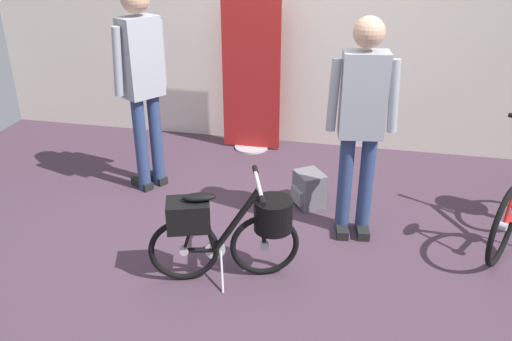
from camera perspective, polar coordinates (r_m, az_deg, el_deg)
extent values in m
plane|color=#473342|center=(4.08, 0.31, -8.11)|extent=(6.84, 6.84, 0.00)
cylinder|color=#B7B7BC|center=(5.74, -0.49, 2.54)|extent=(0.36, 0.36, 0.02)
cube|color=#A51E1E|center=(5.48, -0.52, 10.14)|extent=(0.60, 0.02, 1.56)
torus|color=black|center=(3.67, 0.94, -8.00)|extent=(0.46, 0.19, 0.48)
cylinder|color=#B7B7BC|center=(3.67, 0.94, -8.00)|extent=(0.07, 0.07, 0.06)
torus|color=black|center=(3.65, -7.70, -8.45)|extent=(0.46, 0.19, 0.48)
cylinder|color=#B7B7BC|center=(3.65, -7.70, -8.45)|extent=(0.07, 0.07, 0.06)
cylinder|color=black|center=(3.65, -6.05, -8.46)|extent=(0.21, 0.10, 0.05)
cylinder|color=black|center=(3.54, -2.13, -5.39)|extent=(0.33, 0.15, 0.46)
cylinder|color=black|center=(3.55, -5.22, -5.87)|extent=(0.13, 0.07, 0.40)
cylinder|color=black|center=(3.65, -6.05, -8.46)|extent=(0.21, 0.09, 0.04)
cylinder|color=black|center=(3.55, 0.61, -5.15)|extent=(0.08, 0.05, 0.43)
cylinder|color=black|center=(3.54, -6.91, -5.87)|extent=(0.14, 0.06, 0.39)
ellipsoid|color=black|center=(3.44, -6.09, -2.84)|extent=(0.24, 0.15, 0.05)
cylinder|color=#B7B7BC|center=(3.43, 0.26, -1.83)|extent=(0.03, 0.03, 0.04)
cylinder|color=#B7B7BC|center=(3.42, 0.27, -1.53)|extent=(0.16, 0.43, 0.03)
cylinder|color=black|center=(3.23, 0.71, -3.31)|extent=(0.06, 0.10, 0.04)
cylinder|color=black|center=(3.62, -0.13, 0.06)|extent=(0.06, 0.10, 0.04)
cylinder|color=#B7B7BC|center=(3.65, -4.40, -8.46)|extent=(0.14, 0.06, 0.14)
cylinder|color=#B7B7BC|center=(3.65, -3.67, -10.76)|extent=(0.08, 0.19, 0.22)
cylinder|color=black|center=(3.55, 1.84, -4.75)|extent=(0.33, 0.33, 0.22)
cube|color=black|center=(3.50, -7.25, -4.72)|extent=(0.33, 0.28, 0.20)
torus|color=black|center=(4.13, 24.94, -5.42)|extent=(0.31, 0.56, 0.61)
cylinder|color=#B7B7BC|center=(4.13, 24.94, -5.42)|extent=(0.07, 0.08, 0.06)
cylinder|color=red|center=(4.25, 25.43, -4.76)|extent=(0.15, 0.25, 0.05)
cylinder|color=red|center=(4.25, 25.43, -4.76)|extent=(0.14, 0.25, 0.04)
cylinder|color=navy|center=(4.89, -10.63, 3.19)|extent=(0.11, 0.11, 0.87)
cube|color=black|center=(5.09, -10.59, -0.79)|extent=(0.25, 0.21, 0.07)
cylinder|color=navy|center=(4.82, -12.19, 2.67)|extent=(0.11, 0.11, 0.87)
cube|color=black|center=(5.02, -12.09, -1.35)|extent=(0.25, 0.21, 0.07)
cube|color=#999EA8|center=(4.62, -12.24, 11.73)|extent=(0.34, 0.38, 0.67)
cylinder|color=#999EA8|center=(4.74, -10.18, 12.24)|extent=(0.11, 0.12, 0.57)
cylinder|color=#999EA8|center=(4.53, -14.60, 11.18)|extent=(0.11, 0.07, 0.57)
cylinder|color=navy|center=(4.14, 9.47, -1.48)|extent=(0.11, 0.11, 0.81)
cube|color=black|center=(4.28, 9.17, -6.18)|extent=(0.12, 0.25, 0.07)
cylinder|color=navy|center=(4.16, 11.66, -1.54)|extent=(0.11, 0.11, 0.81)
cube|color=black|center=(4.30, 11.30, -6.22)|extent=(0.12, 0.25, 0.07)
cube|color=#999EA8|center=(3.88, 11.42, 7.91)|extent=(0.34, 0.24, 0.62)
cylinder|color=#999EA8|center=(3.84, 8.31, 7.99)|extent=(0.11, 0.13, 0.53)
cylinder|color=#999EA8|center=(3.90, 14.53, 7.68)|extent=(0.12, 0.13, 0.53)
sphere|color=tan|center=(3.77, 12.01, 14.28)|extent=(0.22, 0.22, 0.22)
cube|color=slate|center=(4.59, 5.73, -1.96)|extent=(0.31, 0.33, 0.30)
cube|color=gray|center=(4.56, 4.39, -2.73)|extent=(0.13, 0.16, 0.13)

